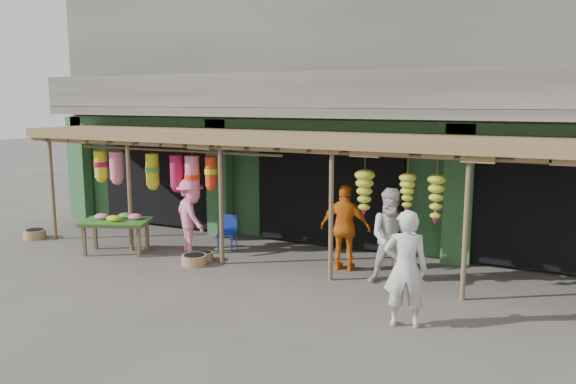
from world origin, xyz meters
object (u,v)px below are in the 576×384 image
at_px(blue_chair, 228,230).
at_px(person_shopper, 191,215).
at_px(person_vendor, 345,228).
at_px(flower_table, 117,222).
at_px(person_front, 405,269).
at_px(person_right, 392,237).

height_order(blue_chair, person_shopper, person_shopper).
relative_size(person_vendor, person_shopper, 1.02).
relative_size(flower_table, person_shopper, 0.99).
relative_size(flower_table, person_front, 0.93).
bearing_deg(flower_table, person_vendor, -10.85).
distance_m(flower_table, person_shopper, 1.70).
xyz_separation_m(flower_table, person_front, (7.02, -1.28, 0.20)).
relative_size(blue_chair, person_front, 0.44).
xyz_separation_m(blue_chair, person_shopper, (-0.62, -0.62, 0.42)).
height_order(flower_table, person_front, person_front).
relative_size(person_right, person_shopper, 1.06).
bearing_deg(person_shopper, blue_chair, -103.38).
bearing_deg(person_vendor, person_shopper, -0.52).
xyz_separation_m(blue_chair, person_front, (4.89, -2.66, 0.47)).
relative_size(person_front, person_right, 1.00).
relative_size(flower_table, person_vendor, 0.97).
xyz_separation_m(flower_table, person_shopper, (1.51, 0.76, 0.15)).
height_order(flower_table, blue_chair, flower_table).
height_order(person_right, person_vendor, person_right).
xyz_separation_m(blue_chair, person_right, (4.15, -0.78, 0.47)).
xyz_separation_m(flower_table, person_vendor, (5.16, 1.07, 0.17)).
bearing_deg(person_vendor, blue_chair, -11.17).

